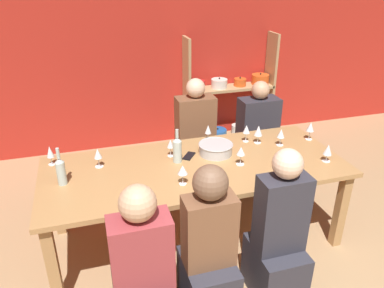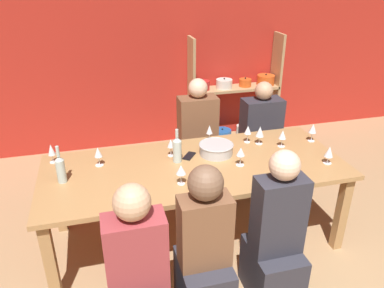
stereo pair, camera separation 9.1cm
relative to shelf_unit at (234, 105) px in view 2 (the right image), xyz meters
name	(u,v)px [view 2 (the right image)]	position (x,y,z in m)	size (l,w,h in m)	color
wall_back_red	(150,46)	(-1.12, 0.20, 0.84)	(8.80, 0.06, 2.70)	red
shelf_unit	(234,105)	(0.00, 0.00, 0.00)	(1.26, 0.30, 1.47)	tan
dining_table	(195,173)	(-1.11, -2.00, 0.17)	(2.53, 1.05, 0.77)	#AD7F4C
mixing_bowl	(216,149)	(-0.88, -1.85, 0.30)	(0.31, 0.31, 0.10)	#B7BABC
wine_bottle_green	(61,168)	(-2.18, -2.00, 0.37)	(0.07, 0.07, 0.31)	#B2C6C1
wine_bottle_dark	(177,149)	(-1.24, -1.90, 0.37)	(0.08, 0.08, 0.30)	#B2C6C1
wine_glass_white_a	(241,152)	(-0.75, -2.10, 0.37)	(0.07, 0.07, 0.16)	white
wine_glass_red_a	(171,144)	(-1.27, -1.78, 0.37)	(0.06, 0.06, 0.16)	white
wine_glass_red_b	(181,170)	(-1.29, -2.26, 0.37)	(0.08, 0.08, 0.16)	white
wine_glass_white_b	(329,152)	(-0.01, -2.26, 0.35)	(0.07, 0.07, 0.16)	white
wine_glass_red_c	(260,132)	(-0.42, -1.75, 0.37)	(0.08, 0.08, 0.18)	white
wine_glass_white_c	(313,129)	(0.09, -1.82, 0.38)	(0.07, 0.07, 0.18)	white
wine_glass_empty_a	(248,130)	(-0.51, -1.69, 0.38)	(0.07, 0.07, 0.17)	white
wine_glass_empty_b	(51,150)	(-2.27, -1.64, 0.37)	(0.06, 0.06, 0.17)	white
wine_glass_red_d	(283,135)	(-0.24, -1.86, 0.37)	(0.07, 0.07, 0.16)	white
wine_glass_white_d	(209,130)	(-0.85, -1.56, 0.36)	(0.06, 0.06, 0.16)	white
wine_glass_empty_c	(98,153)	(-1.89, -1.80, 0.37)	(0.07, 0.07, 0.17)	white
cell_phone	(189,156)	(-1.12, -1.84, 0.26)	(0.15, 0.16, 0.01)	black
person_near_a	(139,283)	(-1.72, -2.86, -0.08)	(0.38, 0.48, 1.18)	#2D2D38
person_far_a	(259,145)	(-0.10, -1.10, -0.10)	(0.44, 0.55, 1.16)	#2D2D38
person_near_b	(275,245)	(-0.72, -2.77, -0.05)	(0.35, 0.44, 1.22)	#2D2D38
person_far_b	(198,151)	(-0.86, -1.18, -0.05)	(0.40, 0.50, 1.27)	#2D2D38
person_near_c	(204,262)	(-1.27, -2.81, -0.05)	(0.34, 0.43, 1.21)	#2D2D38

